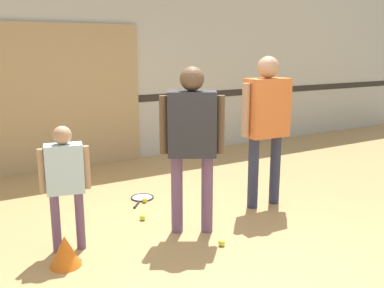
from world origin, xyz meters
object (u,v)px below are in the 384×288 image
at_px(tennis_ball_near_instructor, 222,243).
at_px(tennis_ball_by_spare_racket, 145,200).
at_px(racket_spare_on_floor, 142,198).
at_px(tennis_ball_stray_left, 142,217).
at_px(person_student_right, 266,116).
at_px(training_cone, 65,251).
at_px(person_instructor, 192,133).
at_px(person_student_left, 65,175).

distance_m(tennis_ball_near_instructor, tennis_ball_by_spare_racket, 1.46).
bearing_deg(tennis_ball_near_instructor, racket_spare_on_floor, 94.71).
distance_m(tennis_ball_by_spare_racket, tennis_ball_stray_left, 0.55).
distance_m(person_student_right, training_cone, 2.64).
relative_size(person_instructor, tennis_ball_near_instructor, 25.64).
height_order(person_student_right, training_cone, person_student_right).
relative_size(person_student_left, training_cone, 4.26).
bearing_deg(tennis_ball_near_instructor, tennis_ball_stray_left, 112.71).
bearing_deg(tennis_ball_stray_left, tennis_ball_near_instructor, -67.29).
height_order(person_student_right, tennis_ball_stray_left, person_student_right).
xyz_separation_m(tennis_ball_stray_left, training_cone, (-0.99, -0.60, 0.11)).
bearing_deg(training_cone, person_instructor, 2.99).
height_order(person_instructor, tennis_ball_stray_left, person_instructor).
relative_size(person_instructor, training_cone, 6.07).
distance_m(person_student_left, tennis_ball_stray_left, 1.17).
height_order(person_instructor, racket_spare_on_floor, person_instructor).
xyz_separation_m(tennis_ball_by_spare_racket, tennis_ball_stray_left, (-0.25, -0.49, 0.00)).
xyz_separation_m(person_instructor, tennis_ball_by_spare_racket, (-0.08, 1.02, -1.01)).
xyz_separation_m(person_student_right, training_cone, (-2.45, -0.29, -0.96)).
distance_m(person_instructor, person_student_right, 1.15).
bearing_deg(tennis_ball_near_instructor, training_cone, 165.24).
xyz_separation_m(person_instructor, tennis_ball_stray_left, (-0.33, 0.53, -1.01)).
height_order(person_student_left, tennis_ball_near_instructor, person_student_left).
bearing_deg(tennis_ball_stray_left, training_cone, -148.93).
xyz_separation_m(person_student_left, training_cone, (-0.11, -0.29, -0.60)).
xyz_separation_m(person_instructor, tennis_ball_near_instructor, (0.08, -0.44, -1.01)).
bearing_deg(person_instructor, tennis_ball_by_spare_racket, 124.05).
height_order(person_student_left, training_cone, person_student_left).
bearing_deg(person_student_left, racket_spare_on_floor, 51.17).
height_order(tennis_ball_by_spare_racket, training_cone, training_cone).
distance_m(person_student_left, tennis_ball_by_spare_racket, 1.55).
xyz_separation_m(tennis_ball_near_instructor, training_cone, (-1.39, 0.37, 0.11)).
relative_size(tennis_ball_stray_left, training_cone, 0.24).
bearing_deg(tennis_ball_by_spare_racket, training_cone, -138.64).
xyz_separation_m(person_student_left, tennis_ball_near_instructor, (1.28, -0.66, -0.70)).
xyz_separation_m(person_instructor, training_cone, (-1.32, -0.07, -0.91)).
xyz_separation_m(person_instructor, racket_spare_on_floor, (-0.06, 1.16, -1.04)).
xyz_separation_m(racket_spare_on_floor, tennis_ball_stray_left, (-0.27, -0.63, 0.02)).
bearing_deg(person_student_left, tennis_ball_stray_left, 31.12).
bearing_deg(tennis_ball_by_spare_racket, person_student_right, -33.28).
height_order(tennis_ball_stray_left, training_cone, training_cone).
relative_size(person_instructor, tennis_ball_stray_left, 25.64).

